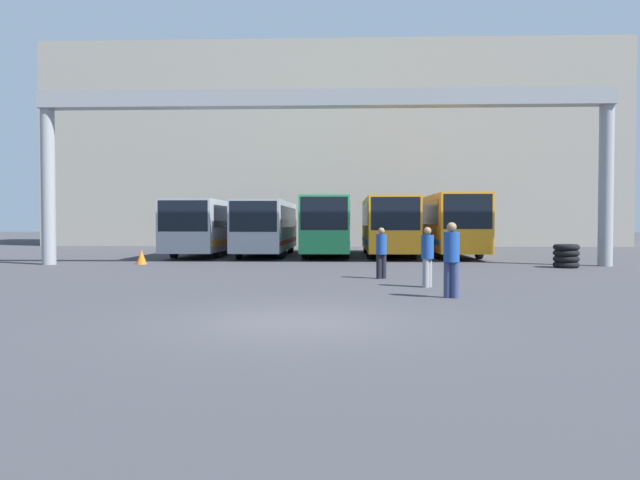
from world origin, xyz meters
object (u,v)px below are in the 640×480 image
at_px(bus_slot_3, 388,223).
at_px(pedestrian_mid_right, 427,255).
at_px(tire_stack, 566,256).
at_px(bus_slot_0, 209,224).
at_px(pedestrian_near_right, 381,252).
at_px(pedestrian_near_center, 451,258).
at_px(traffic_cone, 141,257).
at_px(bus_slot_4, 447,222).
at_px(bus_slot_2, 327,223).
at_px(bus_slot_1, 267,225).

relative_size(bus_slot_3, pedestrian_mid_right, 6.10).
xyz_separation_m(bus_slot_3, tire_stack, (6.66, -8.68, -1.33)).
height_order(bus_slot_0, pedestrian_near_right, bus_slot_0).
bearing_deg(pedestrian_mid_right, pedestrian_near_center, -136.61).
xyz_separation_m(bus_slot_3, traffic_cone, (-11.35, -7.29, -1.49)).
height_order(bus_slot_4, traffic_cone, bus_slot_4).
bearing_deg(bus_slot_3, bus_slot_2, 179.41).
height_order(pedestrian_near_center, pedestrian_mid_right, pedestrian_near_center).
xyz_separation_m(bus_slot_0, bus_slot_1, (3.34, -0.51, -0.02)).
distance_m(bus_slot_0, pedestrian_near_right, 16.97).
height_order(bus_slot_4, pedestrian_mid_right, bus_slot_4).
bearing_deg(bus_slot_2, bus_slot_4, 4.19).
height_order(bus_slot_0, pedestrian_mid_right, bus_slot_0).
bearing_deg(bus_slot_3, tire_stack, -52.48).
relative_size(pedestrian_mid_right, tire_stack, 1.66).
bearing_deg(traffic_cone, bus_slot_0, 80.48).
relative_size(pedestrian_mid_right, traffic_cone, 2.71).
bearing_deg(traffic_cone, pedestrian_mid_right, -39.14).
xyz_separation_m(bus_slot_1, traffic_cone, (-4.67, -7.36, -1.39)).
bearing_deg(pedestrian_mid_right, bus_slot_1, 59.33).
bearing_deg(tire_stack, bus_slot_0, 150.98).
distance_m(bus_slot_2, pedestrian_near_right, 14.09).
distance_m(pedestrian_near_center, traffic_cone, 16.50).
height_order(bus_slot_1, bus_slot_2, bus_slot_2).
height_order(bus_slot_2, pedestrian_near_right, bus_slot_2).
relative_size(traffic_cone, tire_stack, 0.61).
relative_size(bus_slot_3, pedestrian_near_right, 6.26).
xyz_separation_m(bus_slot_0, bus_slot_3, (10.03, -0.58, 0.08)).
relative_size(bus_slot_0, traffic_cone, 18.40).
relative_size(bus_slot_0, bus_slot_1, 1.09).
relative_size(bus_slot_3, tire_stack, 10.13).
bearing_deg(bus_slot_3, pedestrian_near_center, -89.27).
distance_m(bus_slot_2, bus_slot_3, 3.35).
xyz_separation_m(pedestrian_mid_right, traffic_cone, (-11.34, 9.23, -0.60)).
distance_m(bus_slot_4, pedestrian_near_right, 15.11).
xyz_separation_m(bus_slot_1, pedestrian_mid_right, (6.67, -16.59, -0.79)).
distance_m(bus_slot_2, tire_stack, 13.34).
bearing_deg(bus_slot_3, pedestrian_near_right, -94.85).
xyz_separation_m(traffic_cone, tire_stack, (18.02, -1.39, 0.16)).
xyz_separation_m(pedestrian_near_center, pedestrian_near_right, (-1.42, 5.14, -0.10)).
xyz_separation_m(bus_slot_1, bus_slot_3, (6.69, -0.08, 0.10)).
relative_size(bus_slot_1, bus_slot_4, 0.92).
xyz_separation_m(bus_slot_3, pedestrian_mid_right, (-0.02, -16.51, -0.89)).
bearing_deg(pedestrian_mid_right, tire_stack, -3.03).
relative_size(bus_slot_2, bus_slot_3, 1.01).
bearing_deg(bus_slot_0, tire_stack, -29.02).
xyz_separation_m(bus_slot_3, bus_slot_4, (3.34, 0.52, 0.07)).
height_order(bus_slot_4, pedestrian_near_center, bus_slot_4).
relative_size(bus_slot_2, pedestrian_near_center, 5.68).
height_order(bus_slot_2, pedestrian_mid_right, bus_slot_2).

